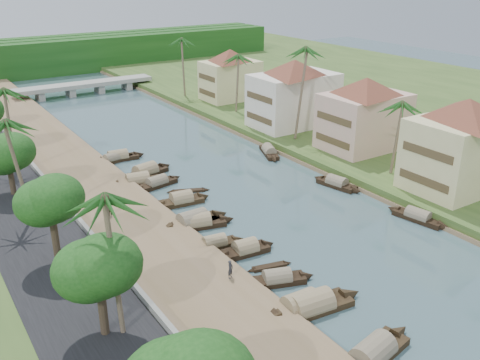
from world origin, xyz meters
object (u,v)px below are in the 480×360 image
sampan_0 (373,354)px  person_near (230,269)px  sampan_1 (301,306)px  bridge (85,86)px  building_near (463,143)px

sampan_0 → person_near: person_near is taller
sampan_1 → bridge: bearing=85.3°
bridge → building_near: bearing=-75.6°
bridge → sampan_0: size_ratio=3.06×
bridge → person_near: 76.59m
bridge → sampan_1: bearing=-97.0°
bridge → sampan_0: (-9.33, -88.36, -1.30)m
building_near → sampan_1: size_ratio=1.88×
sampan_0 → person_near: size_ratio=5.76×
sampan_0 → sampan_1: size_ratio=1.16×
sampan_0 → person_near: bearing=93.2°
sampan_1 → sampan_0: bearing=-82.9°
person_near → sampan_1: bearing=-92.9°
sampan_0 → person_near: 13.28m
sampan_1 → person_near: size_ratio=4.97×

